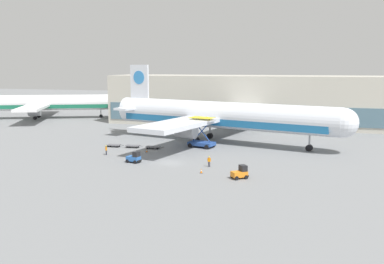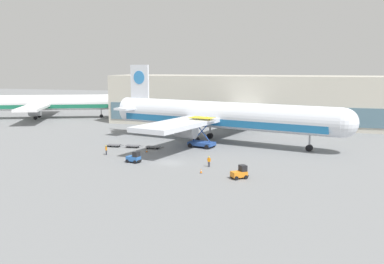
% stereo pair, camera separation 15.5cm
% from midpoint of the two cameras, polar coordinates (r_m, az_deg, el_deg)
% --- Properties ---
extents(ground_plane, '(400.00, 400.00, 0.00)m').
position_cam_midpoint_polar(ground_plane, '(74.74, -2.95, -4.12)').
color(ground_plane, slate).
extents(terminal_building, '(90.00, 18.20, 14.00)m').
position_cam_midpoint_polar(terminal_building, '(123.39, 10.00, 4.15)').
color(terminal_building, '#BCB7A8').
rests_on(terminal_building, ground_plane).
extents(airplane_main, '(56.90, 48.45, 17.00)m').
position_cam_midpoint_polar(airplane_main, '(94.18, 3.38, 2.16)').
color(airplane_main, silver).
rests_on(airplane_main, ground_plane).
extents(airplane_distant, '(46.17, 39.87, 14.29)m').
position_cam_midpoint_polar(airplane_distant, '(144.55, -18.87, 3.65)').
color(airplane_distant, white).
rests_on(airplane_distant, ground_plane).
extents(scissor_lift_loader, '(5.79, 4.48, 6.24)m').
position_cam_midpoint_polar(scissor_lift_loader, '(88.35, 1.37, -0.57)').
color(scissor_lift_loader, '#284C99').
rests_on(scissor_lift_loader, ground_plane).
extents(baggage_tug_foreground, '(2.79, 2.66, 2.00)m').
position_cam_midpoint_polar(baggage_tug_foreground, '(64.64, 6.49, -5.42)').
color(baggage_tug_foreground, orange).
rests_on(baggage_tug_foreground, ground_plane).
extents(baggage_tug_mid, '(2.68, 2.05, 2.00)m').
position_cam_midpoint_polar(baggage_tug_mid, '(75.30, -7.66, -3.41)').
color(baggage_tug_mid, '#2D66B7').
rests_on(baggage_tug_mid, ground_plane).
extents(baggage_dolly_lead, '(3.74, 1.66, 0.48)m').
position_cam_midpoint_polar(baggage_dolly_lead, '(90.58, -10.33, -1.72)').
color(baggage_dolly_lead, '#56565B').
rests_on(baggage_dolly_lead, ground_plane).
extents(baggage_dolly_second, '(3.74, 1.66, 0.48)m').
position_cam_midpoint_polar(baggage_dolly_second, '(89.10, -7.86, -1.83)').
color(baggage_dolly_second, '#56565B').
rests_on(baggage_dolly_second, ground_plane).
extents(baggage_dolly_third, '(3.74, 1.66, 0.48)m').
position_cam_midpoint_polar(baggage_dolly_third, '(87.40, -5.16, -1.99)').
color(baggage_dolly_third, '#56565B').
rests_on(baggage_dolly_third, ground_plane).
extents(ground_crew_near, '(0.57, 0.24, 1.83)m').
position_cam_midpoint_polar(ground_crew_near, '(71.44, 2.34, -3.83)').
color(ground_crew_near, black).
rests_on(ground_crew_near, ground_plane).
extents(ground_crew_far, '(0.27, 0.57, 1.83)m').
position_cam_midpoint_polar(ground_crew_far, '(82.59, -11.32, -2.27)').
color(ground_crew_far, black).
rests_on(ground_crew_far, ground_plane).
extents(traffic_cone_near, '(0.40, 0.40, 0.75)m').
position_cam_midpoint_polar(traffic_cone_near, '(67.48, 1.29, -5.21)').
color(traffic_cone_near, black).
rests_on(traffic_cone_near, ground_plane).
extents(traffic_cone_far, '(0.40, 0.40, 0.60)m').
position_cam_midpoint_polar(traffic_cone_far, '(84.11, -6.02, -2.50)').
color(traffic_cone_far, black).
rests_on(traffic_cone_far, ground_plane).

